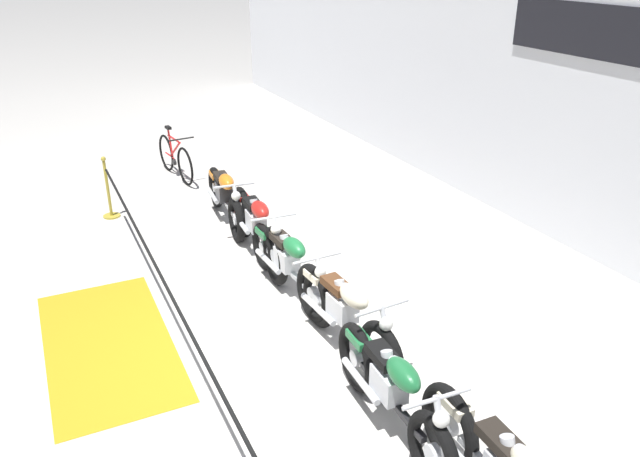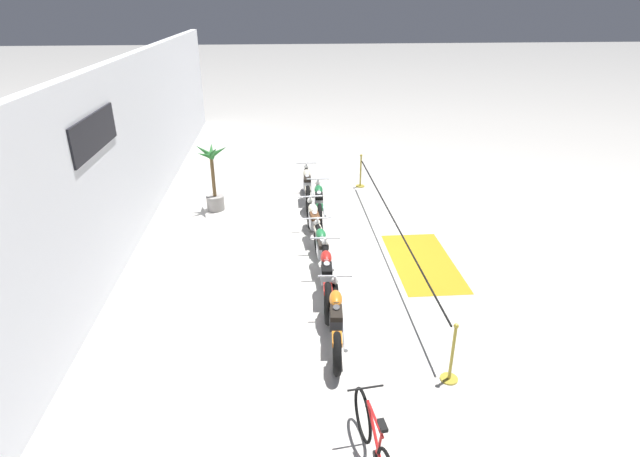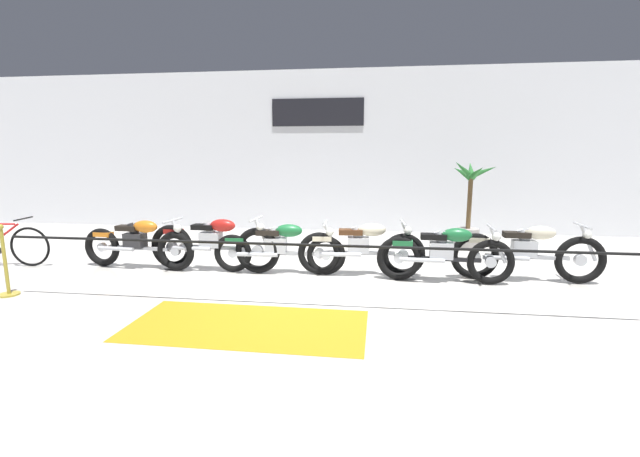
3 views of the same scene
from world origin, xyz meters
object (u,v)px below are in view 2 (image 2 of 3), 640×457
(motorcycle_cream_3, at_px, (314,224))
(motorcycle_orange_0, at_px, (336,320))
(motorcycle_green_4, at_px, (319,203))
(motorcycle_green_2, at_px, (322,251))
(potted_palm_left_of_row, at_px, (213,182))
(bicycle, at_px, (374,444))
(stanchion_far_left, at_px, (405,249))
(floor_banner, at_px, (423,262))
(stanchion_mid_left, at_px, (360,176))
(motorcycle_red_1, at_px, (326,277))
(motorcycle_cream_5, at_px, (307,186))

(motorcycle_cream_3, bearing_deg, motorcycle_orange_0, -178.84)
(motorcycle_cream_3, relative_size, motorcycle_green_4, 1.01)
(motorcycle_green_2, distance_m, potted_palm_left_of_row, 4.57)
(bicycle, xyz_separation_m, stanchion_far_left, (4.58, -1.48, 0.33))
(floor_banner, bearing_deg, motorcycle_green_4, 39.74)
(stanchion_mid_left, height_order, floor_banner, stanchion_mid_left)
(motorcycle_orange_0, bearing_deg, motorcycle_cream_3, 1.16)
(motorcycle_red_1, distance_m, potted_palm_left_of_row, 5.55)
(motorcycle_green_4, height_order, potted_palm_left_of_row, potted_palm_left_of_row)
(motorcycle_cream_5, bearing_deg, floor_banner, -148.89)
(motorcycle_green_2, relative_size, motorcycle_cream_5, 0.97)
(motorcycle_orange_0, distance_m, potted_palm_left_of_row, 6.83)
(motorcycle_cream_5, distance_m, potted_palm_left_of_row, 2.68)
(motorcycle_orange_0, distance_m, floor_banner, 3.59)
(stanchion_mid_left, bearing_deg, motorcycle_green_2, 162.18)
(motorcycle_orange_0, height_order, stanchion_far_left, stanchion_far_left)
(motorcycle_cream_3, bearing_deg, motorcycle_green_4, -9.59)
(motorcycle_red_1, bearing_deg, stanchion_mid_left, -14.82)
(motorcycle_cream_5, height_order, floor_banner, motorcycle_cream_5)
(motorcycle_green_2, relative_size, stanchion_mid_left, 2.18)
(motorcycle_cream_5, bearing_deg, stanchion_far_left, -159.37)
(motorcycle_cream_3, relative_size, motorcycle_cream_5, 0.91)
(stanchion_far_left, bearing_deg, motorcycle_red_1, 109.41)
(motorcycle_cream_5, bearing_deg, motorcycle_green_4, -170.16)
(motorcycle_cream_5, xyz_separation_m, potted_palm_left_of_row, (-0.40, 2.62, 0.34))
(motorcycle_cream_3, height_order, stanchion_far_left, stanchion_far_left)
(potted_palm_left_of_row, bearing_deg, motorcycle_green_4, -107.98)
(motorcycle_green_4, relative_size, floor_banner, 0.75)
(motorcycle_green_2, height_order, motorcycle_green_4, motorcycle_green_4)
(motorcycle_red_1, height_order, motorcycle_green_4, motorcycle_red_1)
(motorcycle_cream_3, bearing_deg, stanchion_mid_left, -24.60)
(motorcycle_green_2, relative_size, potted_palm_left_of_row, 1.18)
(stanchion_mid_left, bearing_deg, potted_palm_left_of_row, 109.56)
(motorcycle_orange_0, relative_size, potted_palm_left_of_row, 1.12)
(motorcycle_red_1, height_order, motorcycle_cream_5, motorcycle_red_1)
(motorcycle_red_1, distance_m, motorcycle_green_2, 1.18)
(motorcycle_green_2, height_order, floor_banner, motorcycle_green_2)
(floor_banner, bearing_deg, motorcycle_orange_0, 140.21)
(bicycle, distance_m, stanchion_mid_left, 10.49)
(potted_palm_left_of_row, bearing_deg, motorcycle_green_2, -143.68)
(motorcycle_cream_3, distance_m, bicycle, 6.57)
(motorcycle_green_2, relative_size, floor_banner, 0.80)
(motorcycle_red_1, relative_size, motorcycle_green_2, 1.05)
(motorcycle_orange_0, xyz_separation_m, stanchion_far_left, (2.01, -1.67, 0.27))
(motorcycle_orange_0, relative_size, motorcycle_green_4, 1.03)
(motorcycle_cream_3, distance_m, motorcycle_cream_5, 2.66)
(stanchion_far_left, xyz_separation_m, stanchion_mid_left, (5.80, 0.00, -0.36))
(motorcycle_orange_0, xyz_separation_m, motorcycle_red_1, (1.42, 0.03, 0.03))
(motorcycle_green_2, xyz_separation_m, motorcycle_green_4, (2.74, -0.16, 0.01))
(motorcycle_cream_3, distance_m, motorcycle_green_4, 1.35)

